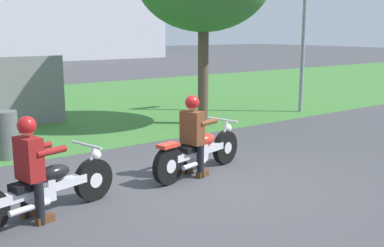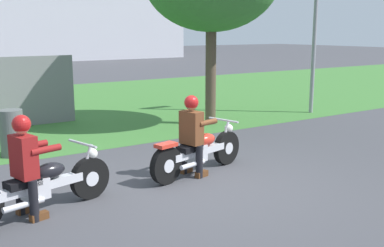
{
  "view_description": "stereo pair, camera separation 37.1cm",
  "coord_description": "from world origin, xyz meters",
  "px_view_note": "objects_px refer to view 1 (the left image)",
  "views": [
    {
      "loc": [
        -4.43,
        -5.54,
        2.43
      ],
      "look_at": [
        0.27,
        0.83,
        0.85
      ],
      "focal_mm": 43.37,
      "sensor_mm": 36.0,
      "label": 1
    },
    {
      "loc": [
        -4.13,
        -5.75,
        2.43
      ],
      "look_at": [
        0.27,
        0.83,
        0.85
      ],
      "focal_mm": 43.37,
      "sensor_mm": 36.0,
      "label": 2
    }
  ],
  "objects_px": {
    "motorcycle_lead": "(199,152)",
    "trash_can": "(6,135)",
    "motorcycle_follow": "(44,189)",
    "rider_lead": "(193,129)",
    "rider_follow": "(30,161)"
  },
  "relations": [
    {
      "from": "motorcycle_lead",
      "to": "trash_can",
      "type": "height_order",
      "value": "trash_can"
    },
    {
      "from": "motorcycle_follow",
      "to": "trash_can",
      "type": "bearing_deg",
      "value": 69.31
    },
    {
      "from": "rider_lead",
      "to": "motorcycle_follow",
      "type": "distance_m",
      "value": 2.7
    },
    {
      "from": "motorcycle_follow",
      "to": "rider_follow",
      "type": "bearing_deg",
      "value": 179.15
    },
    {
      "from": "rider_follow",
      "to": "trash_can",
      "type": "bearing_deg",
      "value": 66.61
    },
    {
      "from": "motorcycle_lead",
      "to": "trash_can",
      "type": "relative_size",
      "value": 2.31
    },
    {
      "from": "rider_lead",
      "to": "trash_can",
      "type": "height_order",
      "value": "rider_lead"
    },
    {
      "from": "trash_can",
      "to": "rider_lead",
      "type": "bearing_deg",
      "value": -53.25
    },
    {
      "from": "rider_follow",
      "to": "motorcycle_lead",
      "type": "bearing_deg",
      "value": -6.94
    },
    {
      "from": "motorcycle_follow",
      "to": "motorcycle_lead",
      "type": "bearing_deg",
      "value": -7.31
    },
    {
      "from": "rider_lead",
      "to": "motorcycle_follow",
      "type": "relative_size",
      "value": 0.63
    },
    {
      "from": "rider_lead",
      "to": "motorcycle_lead",
      "type": "bearing_deg",
      "value": -0.86
    },
    {
      "from": "rider_lead",
      "to": "rider_follow",
      "type": "bearing_deg",
      "value": 172.69
    },
    {
      "from": "motorcycle_lead",
      "to": "rider_follow",
      "type": "height_order",
      "value": "rider_follow"
    },
    {
      "from": "motorcycle_follow",
      "to": "rider_lead",
      "type": "bearing_deg",
      "value": -7.71
    }
  ]
}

